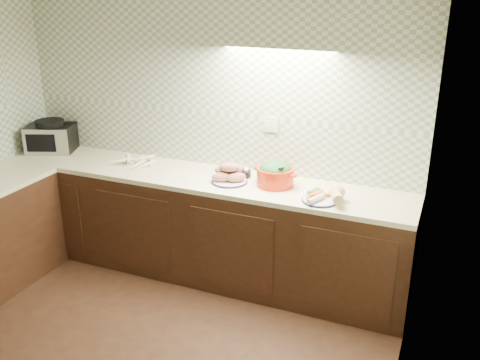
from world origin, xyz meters
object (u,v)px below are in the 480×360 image
at_px(parsnip_pile, 136,162).
at_px(onion_bowl, 242,172).
at_px(sweet_potato_plate, 229,175).
at_px(dutch_oven, 275,173).
at_px(toaster_oven, 51,137).
at_px(veg_plate, 328,195).

relative_size(parsnip_pile, onion_bowl, 2.31).
relative_size(sweet_potato_plate, dutch_oven, 0.81).
relative_size(toaster_oven, veg_plate, 1.49).
bearing_deg(veg_plate, toaster_oven, 176.16).
bearing_deg(veg_plate, dutch_oven, 161.99).
distance_m(toaster_oven, veg_plate, 2.71).
distance_m(sweet_potato_plate, onion_bowl, 0.16).
distance_m(parsnip_pile, onion_bowl, 0.97).
height_order(toaster_oven, parsnip_pile, toaster_oven).
height_order(sweet_potato_plate, onion_bowl, sweet_potato_plate).
bearing_deg(dutch_oven, onion_bowl, 178.95).
bearing_deg(toaster_oven, sweet_potato_plate, -24.68).
bearing_deg(parsnip_pile, dutch_oven, 0.78).
bearing_deg(parsnip_pile, sweet_potato_plate, -3.35).
distance_m(dutch_oven, veg_plate, 0.49).
xyz_separation_m(parsnip_pile, onion_bowl, (0.97, 0.10, 0.01)).
relative_size(parsnip_pile, veg_plate, 0.97).
distance_m(onion_bowl, veg_plate, 0.81).
height_order(toaster_oven, sweet_potato_plate, toaster_oven).
bearing_deg(onion_bowl, sweet_potato_plate, -107.60).
xyz_separation_m(toaster_oven, parsnip_pile, (0.96, -0.05, -0.11)).
relative_size(toaster_oven, onion_bowl, 3.55).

